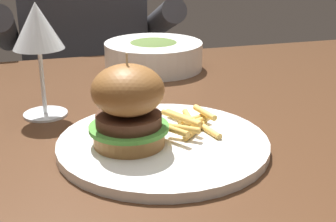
{
  "coord_description": "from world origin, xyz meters",
  "views": [
    {
      "loc": [
        -0.16,
        -0.66,
        1.02
      ],
      "look_at": [
        0.02,
        -0.05,
        0.78
      ],
      "focal_mm": 50.0,
      "sensor_mm": 36.0,
      "label": 1
    }
  ],
  "objects_px": {
    "main_plate": "(160,144)",
    "wine_glass": "(37,30)",
    "diner_person": "(86,90)",
    "burger_sandwich": "(128,106)",
    "soup_bowl": "(154,54)"
  },
  "relations": [
    {
      "from": "main_plate",
      "to": "soup_bowl",
      "type": "relative_size",
      "value": 1.36
    },
    {
      "from": "main_plate",
      "to": "diner_person",
      "type": "xyz_separation_m",
      "value": [
        -0.01,
        0.85,
        -0.18
      ]
    },
    {
      "from": "burger_sandwich",
      "to": "wine_glass",
      "type": "xyz_separation_m",
      "value": [
        -0.11,
        0.18,
        0.07
      ]
    },
    {
      "from": "main_plate",
      "to": "wine_glass",
      "type": "xyz_separation_m",
      "value": [
        -0.15,
        0.18,
        0.14
      ]
    },
    {
      "from": "wine_glass",
      "to": "main_plate",
      "type": "bearing_deg",
      "value": -50.35
    },
    {
      "from": "main_plate",
      "to": "wine_glass",
      "type": "bearing_deg",
      "value": 129.65
    },
    {
      "from": "burger_sandwich",
      "to": "wine_glass",
      "type": "height_order",
      "value": "wine_glass"
    },
    {
      "from": "main_plate",
      "to": "diner_person",
      "type": "distance_m",
      "value": 0.87
    },
    {
      "from": "burger_sandwich",
      "to": "wine_glass",
      "type": "distance_m",
      "value": 0.22
    },
    {
      "from": "main_plate",
      "to": "diner_person",
      "type": "height_order",
      "value": "diner_person"
    },
    {
      "from": "wine_glass",
      "to": "soup_bowl",
      "type": "xyz_separation_m",
      "value": [
        0.25,
        0.23,
        -0.11
      ]
    },
    {
      "from": "main_plate",
      "to": "burger_sandwich",
      "type": "bearing_deg",
      "value": -176.58
    },
    {
      "from": "wine_glass",
      "to": "diner_person",
      "type": "bearing_deg",
      "value": 78.4
    },
    {
      "from": "wine_glass",
      "to": "diner_person",
      "type": "distance_m",
      "value": 0.75
    },
    {
      "from": "soup_bowl",
      "to": "diner_person",
      "type": "bearing_deg",
      "value": 104.49
    }
  ]
}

